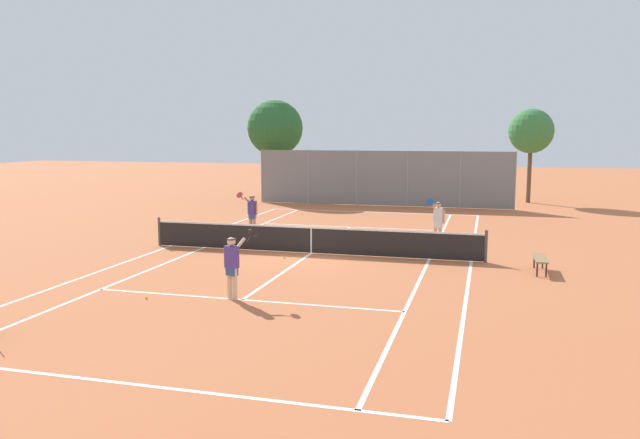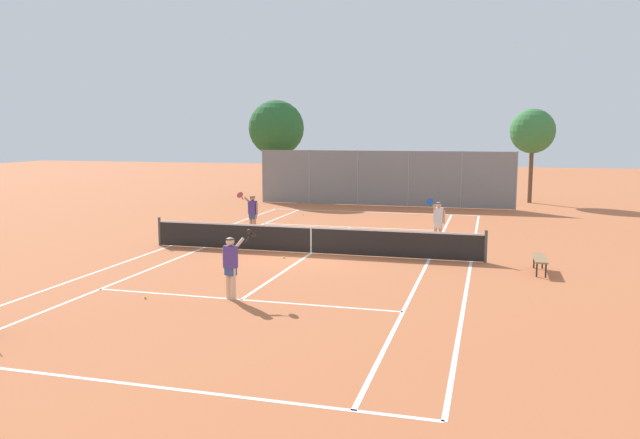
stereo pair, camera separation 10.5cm
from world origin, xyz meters
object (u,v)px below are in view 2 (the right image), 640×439
player_near_side (231,263)px  courtside_bench (540,259)px  player_far_right (438,220)px  loose_tennis_ball_0 (303,215)px  loose_tennis_ball_2 (284,257)px  tennis_net (311,239)px  tree_behind_right (532,132)px  loose_tennis_ball_1 (145,297)px  player_far_left (252,211)px  tree_behind_left (277,130)px  loose_tennis_ball_3 (415,235)px  loose_tennis_ball_4 (352,247)px

player_near_side → courtside_bench: (7.83, 5.27, -0.52)m
player_far_right → loose_tennis_ball_0: player_far_right is taller
courtside_bench → loose_tennis_ball_2: bearing=-180.0°
tennis_net → tree_behind_right: 20.95m
player_far_right → loose_tennis_ball_1: 12.11m
tree_behind_right → loose_tennis_ball_0: bearing=-141.6°
loose_tennis_ball_0 → tree_behind_right: bearing=38.4°
player_far_right → courtside_bench: bearing=-51.4°
tree_behind_right → player_far_right: bearing=-104.8°
player_far_left → loose_tennis_ball_0: size_ratio=26.88×
tree_behind_left → loose_tennis_ball_2: bearing=-70.2°
player_near_side → tree_behind_left: bearing=106.4°
player_far_left → loose_tennis_ball_1: (1.21, -10.57, -0.89)m
player_near_side → player_far_left: same height
loose_tennis_ball_3 → courtside_bench: courtside_bench is taller
loose_tennis_ball_4 → courtside_bench: (6.41, -2.60, 0.38)m
loose_tennis_ball_0 → loose_tennis_ball_2: (2.62, -10.81, 0.00)m
tree_behind_left → tree_behind_right: 15.53m
courtside_bench → tree_behind_right: bearing=87.9°
loose_tennis_ball_3 → loose_tennis_ball_4: 3.73m
loose_tennis_ball_0 → loose_tennis_ball_2: same height
player_near_side → loose_tennis_ball_1: size_ratio=26.88×
player_far_left → loose_tennis_ball_2: size_ratio=26.88×
player_near_side → loose_tennis_ball_2: player_near_side is taller
tennis_net → loose_tennis_ball_1: tennis_net is taller
loose_tennis_ball_4 → tennis_net: bearing=-127.6°
tennis_net → loose_tennis_ball_3: tennis_net is taller
player_far_left → player_far_right: 7.77m
player_near_side → player_far_right: (4.41, 9.55, 0.00)m
player_far_left → player_far_right: same height
loose_tennis_ball_1 → loose_tennis_ball_2: bearing=73.2°
loose_tennis_ball_1 → loose_tennis_ball_4: 9.18m
loose_tennis_ball_3 → tennis_net: bearing=-123.5°
loose_tennis_ball_1 → player_far_left: bearing=96.5°
tennis_net → loose_tennis_ball_3: bearing=56.5°
loose_tennis_ball_0 → loose_tennis_ball_3: size_ratio=1.00×
player_far_left → courtside_bench: (11.18, -4.71, -0.52)m
loose_tennis_ball_0 → tennis_net: bearing=-71.5°
loose_tennis_ball_0 → loose_tennis_ball_4: 9.33m
loose_tennis_ball_3 → loose_tennis_ball_4: size_ratio=1.00×
tree_behind_left → tennis_net: bearing=-67.1°
player_far_right → tree_behind_right: 16.56m
tennis_net → player_near_side: 6.39m
tennis_net → loose_tennis_ball_1: size_ratio=181.82×
loose_tennis_ball_0 → loose_tennis_ball_3: same height
courtside_bench → tree_behind_right: tree_behind_right is taller
courtside_bench → loose_tennis_ball_0: bearing=135.0°
player_near_side → loose_tennis_ball_0: size_ratio=26.88×
loose_tennis_ball_0 → loose_tennis_ball_2: bearing=-76.4°
loose_tennis_ball_3 → courtside_bench: size_ratio=0.04×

